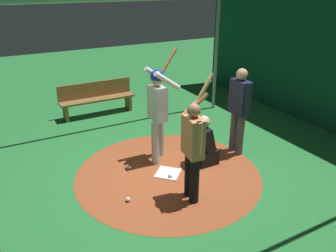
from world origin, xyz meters
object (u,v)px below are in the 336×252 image
Objects in this scene: batter at (158,107)px; visitor at (193,146)px; umpire at (239,107)px; baseball_0 at (170,176)px; bench at (97,98)px; baseball_1 at (128,199)px; baseball_2 at (127,167)px; home_plate at (168,173)px; catcher at (204,145)px.

visitor is (0.13, 1.43, -0.15)m from batter.
umpire is at bearing 161.70° from batter.
batter reaches higher than umpire.
umpire is 0.87× the size of visitor.
baseball_0 is at bearing 8.12° from umpire.
visitor reaches higher than baseball_0.
visitor is at bearing 92.08° from bench.
baseball_1 is (0.95, -0.39, -0.90)m from visitor.
umpire is 2.82m from baseball_1.
batter is 1.44m from visitor.
baseball_2 is (2.22, -0.43, -0.94)m from umpire.
baseball_0 is 0.98m from baseball_1.
bench reaches higher than baseball_2.
bench is at bearing -101.30° from baseball_1.
baseball_0 is (-0.14, 3.67, -0.41)m from bench.
umpire is 0.91× the size of bench.
batter reaches higher than home_plate.
home_plate is at bearing -155.45° from baseball_1.
baseball_0 is (1.67, 0.24, -0.94)m from umpire.
bench is at bearing -74.69° from catcher.
home_plate is 5.68× the size of baseball_0.
baseball_2 is at bearing -41.40° from home_plate.
baseball_2 is at bearing 5.97° from batter.
baseball_0 is 1.00× the size of baseball_1.
catcher reaches higher than baseball_0.
baseball_0 and baseball_2 have the same top height.
home_plate is 1.24m from batter.
visitor is at bearing 84.71° from batter.
catcher is (-0.67, 0.58, -0.71)m from batter.
visitor is 1.72m from baseball_2.
baseball_0 is at bearing 76.18° from home_plate.
baseball_0 is 0.87m from baseball_2.
bench is at bearing -87.07° from home_plate.
batter is 1.06× the size of visitor.
baseball_0 is at bearing 11.43° from catcher.
bench is 3.06m from baseball_2.
baseball_2 is at bearing -59.42° from visitor.
bench is 25.98× the size of baseball_2.
home_plate is 0.87m from catcher.
baseball_1 reaches higher than home_plate.
bench is at bearing -97.75° from baseball_2.
baseball_2 is (0.41, 3.00, -0.41)m from bench.
umpire is at bearing 117.80° from bench.
home_plate is 1.07m from baseball_1.
umpire is (-1.52, 0.50, -0.11)m from batter.
visitor is at bearing 88.48° from home_plate.
batter is at bearing -101.20° from baseball_0.
home_plate is 0.43× the size of catcher.
baseball_1 is (0.94, 0.30, 0.00)m from baseball_0.
baseball_0 is (0.82, 0.16, -0.34)m from catcher.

